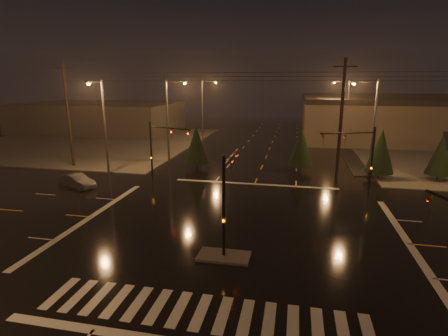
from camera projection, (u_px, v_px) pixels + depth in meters
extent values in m
plane|color=black|center=(236.00, 229.00, 23.95)|extent=(140.00, 140.00, 0.00)
cube|color=#4A4742|center=(89.00, 141.00, 58.32)|extent=(36.00, 36.00, 0.12)
cube|color=#4A4742|center=(224.00, 256.00, 20.13)|extent=(3.00, 1.60, 0.15)
cube|color=beige|center=(201.00, 312.00, 15.40)|extent=(15.00, 2.60, 0.01)
cube|color=beige|center=(255.00, 184.00, 34.39)|extent=(16.00, 0.50, 0.01)
cube|color=#443F3B|center=(100.00, 117.00, 70.03)|extent=(30.00, 18.00, 5.60)
cylinder|color=black|center=(224.00, 208.00, 19.42)|extent=(0.18, 0.18, 6.00)
cylinder|color=black|center=(231.00, 156.00, 20.95)|extent=(0.12, 4.50, 0.12)
imported|color=#594707|center=(237.00, 151.00, 22.88)|extent=(0.16, 0.20, 1.00)
cube|color=#594707|center=(224.00, 220.00, 19.59)|extent=(0.25, 0.18, 0.35)
cylinder|color=black|center=(372.00, 160.00, 31.13)|extent=(0.18, 0.18, 6.00)
cylinder|color=black|center=(348.00, 133.00, 30.17)|extent=(4.74, 1.82, 0.12)
imported|color=#594707|center=(323.00, 134.00, 29.87)|extent=(0.24, 0.22, 1.00)
cube|color=#594707|center=(371.00, 168.00, 31.30)|extent=(0.25, 0.18, 0.35)
cylinder|color=black|center=(151.00, 151.00, 35.25)|extent=(0.18, 0.18, 6.00)
cylinder|color=black|center=(169.00, 128.00, 33.37)|extent=(4.74, 1.82, 0.12)
imported|color=#594707|center=(188.00, 130.00, 32.24)|extent=(0.24, 0.22, 1.00)
cube|color=#594707|center=(152.00, 158.00, 35.42)|extent=(0.25, 0.18, 0.35)
imported|color=#594707|center=(430.00, 193.00, 14.23)|extent=(0.22, 0.24, 1.00)
cylinder|color=#38383A|center=(168.00, 122.00, 42.09)|extent=(0.24, 0.24, 10.00)
cylinder|color=#38383A|center=(176.00, 82.00, 40.68)|extent=(2.40, 0.14, 0.14)
cube|color=#38383A|center=(185.00, 82.00, 40.48)|extent=(0.70, 0.30, 0.18)
sphere|color=orange|center=(185.00, 83.00, 40.51)|extent=(0.32, 0.32, 0.32)
cylinder|color=#38383A|center=(202.00, 111.00, 57.28)|extent=(0.24, 0.24, 10.00)
cylinder|color=#38383A|center=(209.00, 81.00, 55.88)|extent=(2.40, 0.14, 0.14)
cube|color=#38383A|center=(216.00, 82.00, 55.68)|extent=(0.70, 0.30, 0.18)
sphere|color=orange|center=(216.00, 82.00, 55.71)|extent=(0.32, 0.32, 0.32)
cylinder|color=#38383A|center=(373.00, 130.00, 35.67)|extent=(0.24, 0.24, 10.00)
cylinder|color=#38383A|center=(366.00, 82.00, 34.74)|extent=(2.40, 0.14, 0.14)
cube|color=#38383A|center=(354.00, 82.00, 34.97)|extent=(0.70, 0.30, 0.18)
sphere|color=orange|center=(354.00, 84.00, 35.00)|extent=(0.32, 0.32, 0.32)
cylinder|color=#38383A|center=(347.00, 113.00, 54.67)|extent=(0.24, 0.24, 10.00)
cylinder|color=#38383A|center=(342.00, 81.00, 53.74)|extent=(2.40, 0.14, 0.14)
cube|color=#38383A|center=(334.00, 82.00, 53.96)|extent=(0.70, 0.30, 0.18)
sphere|color=orange|center=(334.00, 83.00, 54.00)|extent=(0.32, 0.32, 0.32)
cylinder|color=#38383A|center=(105.00, 129.00, 36.79)|extent=(0.24, 0.24, 10.00)
cylinder|color=#38383A|center=(95.00, 82.00, 34.49)|extent=(0.14, 2.40, 0.14)
cube|color=#38383A|center=(88.00, 82.00, 33.45)|extent=(0.30, 0.70, 0.18)
sphere|color=orange|center=(89.00, 84.00, 33.49)|extent=(0.32, 0.32, 0.32)
cylinder|color=black|center=(68.00, 116.00, 40.10)|extent=(0.32, 0.32, 12.00)
cube|color=black|center=(63.00, 69.00, 38.84)|extent=(2.20, 0.12, 0.12)
cylinder|color=black|center=(341.00, 122.00, 34.21)|extent=(0.32, 0.32, 12.00)
cube|color=black|center=(345.00, 67.00, 32.95)|extent=(2.20, 0.12, 0.12)
cylinder|color=black|center=(378.00, 175.00, 36.22)|extent=(0.18, 0.18, 0.70)
cone|color=black|center=(381.00, 151.00, 35.59)|extent=(2.88, 2.88, 4.50)
cylinder|color=black|center=(437.00, 178.00, 35.42)|extent=(0.18, 0.18, 0.70)
cone|color=black|center=(441.00, 155.00, 34.84)|extent=(2.56, 2.56, 4.00)
cylinder|color=black|center=(197.00, 166.00, 40.17)|extent=(0.18, 0.18, 0.70)
cone|color=black|center=(196.00, 145.00, 39.55)|extent=(2.77, 2.77, 4.32)
cylinder|color=black|center=(300.00, 169.00, 39.00)|extent=(0.18, 0.18, 0.70)
cone|color=black|center=(301.00, 147.00, 38.39)|extent=(2.77, 2.77, 4.32)
imported|color=#4F5256|center=(77.00, 181.00, 33.13)|extent=(4.21, 2.68, 1.31)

